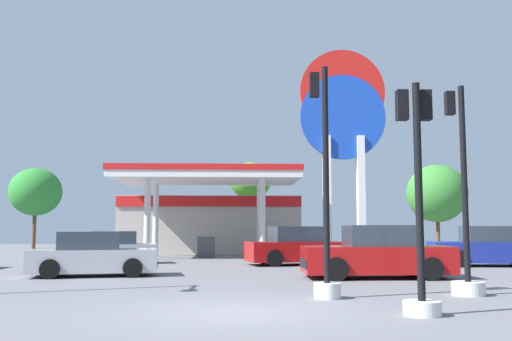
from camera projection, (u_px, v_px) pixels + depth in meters
The scene contains 14 objects.
ground_plane at pixel (240, 311), 10.68m from camera, with size 90.00×90.00×0.00m, color slate.
gas_station at pixel (210, 219), 35.16m from camera, with size 10.84×11.46×4.68m.
station_pole_sign at pixel (343, 124), 31.78m from camera, with size 4.78×0.56×11.55m.
car_1 at pixel (300, 247), 24.22m from camera, with size 4.81×2.73×1.62m.
car_2 at pixel (377, 254), 17.86m from camera, with size 4.60×2.12×1.64m.
car_3 at pixel (488, 248), 23.48m from camera, with size 4.76×2.49×1.64m.
car_4 at pixel (110, 249), 24.96m from camera, with size 4.24×2.57×1.42m.
car_5 at pixel (93, 256), 18.53m from camera, with size 4.25×2.37×1.44m.
traffic_signal_0 at pixel (419, 219), 10.39m from camera, with size 0.67×0.69×4.24m.
traffic_signal_2 at pixel (325, 217), 12.83m from camera, with size 0.63×0.66×5.25m.
traffic_signal_3 at pixel (465, 236), 13.36m from camera, with size 0.76×0.76×4.95m.
tree_0 at pixel (36, 192), 43.47m from camera, with size 3.92×3.92×6.12m.
tree_1 at pixel (250, 181), 43.05m from camera, with size 3.14×3.14×6.51m.
tree_2 at pixel (437, 193), 44.21m from camera, with size 4.63×4.63×6.46m.
Camera 1 is at (-0.11, -10.89, 1.56)m, focal length 40.05 mm.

